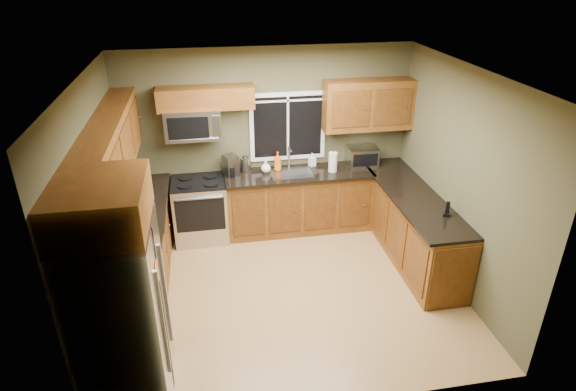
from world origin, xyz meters
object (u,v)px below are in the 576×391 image
object	(u,v)px
microwave	(193,124)
cordless_phone	(447,212)
range	(200,209)
soap_bottle_c	(266,167)
paper_towel_roll	(333,162)
soap_bottle_b	(312,160)
refrigerator	(122,318)
kettle	(245,164)
coffee_maker	(231,166)
soap_bottle_a	(278,161)
toaster_oven	(362,156)

from	to	relation	value
microwave	cordless_phone	xyz separation A→B (m)	(2.98, -1.72, -0.73)
range	soap_bottle_c	xyz separation A→B (m)	(0.99, 0.11, 0.56)
paper_towel_roll	soap_bottle_b	distance (m)	0.36
range	microwave	xyz separation A→B (m)	(-0.00, 0.14, 1.26)
refrigerator	range	bearing A→B (deg)	76.03
paper_towel_roll	kettle	bearing A→B (deg)	170.66
soap_bottle_c	range	bearing A→B (deg)	-173.63
refrigerator	microwave	bearing A→B (deg)	76.66
refrigerator	range	size ratio (longest dim) A/B	1.92
range	coffee_maker	size ratio (longest dim) A/B	3.18
soap_bottle_a	cordless_phone	size ratio (longest dim) A/B	1.50
microwave	kettle	distance (m)	0.96
coffee_maker	kettle	bearing A→B (deg)	20.08
kettle	paper_towel_roll	world-z (taller)	paper_towel_roll
soap_bottle_a	soap_bottle_b	world-z (taller)	soap_bottle_a
kettle	cordless_phone	bearing A→B (deg)	-37.68
range	toaster_oven	size ratio (longest dim) A/B	2.12
toaster_oven	kettle	xyz separation A→B (m)	(-1.76, 0.03, -0.01)
cordless_phone	range	bearing A→B (deg)	152.03
refrigerator	microwave	world-z (taller)	microwave
range	soap_bottle_c	world-z (taller)	soap_bottle_c
kettle	soap_bottle_a	xyz separation A→B (m)	(0.47, -0.03, 0.02)
refrigerator	toaster_oven	world-z (taller)	refrigerator
refrigerator	soap_bottle_c	world-z (taller)	refrigerator
microwave	soap_bottle_b	world-z (taller)	microwave
kettle	microwave	bearing A→B (deg)	-176.37
kettle	soap_bottle_a	distance (m)	0.47
toaster_oven	soap_bottle_c	world-z (taller)	toaster_oven
soap_bottle_b	soap_bottle_c	world-z (taller)	soap_bottle_b
soap_bottle_c	coffee_maker	bearing A→B (deg)	-178.90
range	paper_towel_roll	size ratio (longest dim) A/B	2.90
range	soap_bottle_b	size ratio (longest dim) A/B	4.64
refrigerator	soap_bottle_b	size ratio (longest dim) A/B	8.91
toaster_oven	soap_bottle_b	world-z (taller)	toaster_oven
range	soap_bottle_b	world-z (taller)	soap_bottle_b
range	soap_bottle_c	distance (m)	1.14
microwave	paper_towel_roll	bearing A→B (deg)	-4.76
toaster_oven	cordless_phone	bearing A→B (deg)	-73.13
paper_towel_roll	cordless_phone	bearing A→B (deg)	-56.64
range	coffee_maker	bearing A→B (deg)	11.83
soap_bottle_b	soap_bottle_c	size ratio (longest dim) A/B	1.12
toaster_oven	coffee_maker	world-z (taller)	coffee_maker
coffee_maker	soap_bottle_a	size ratio (longest dim) A/B	1.03
toaster_oven	cordless_phone	world-z (taller)	toaster_oven
range	toaster_oven	bearing A→B (deg)	3.41
kettle	toaster_oven	bearing A→B (deg)	-1.10
kettle	paper_towel_roll	bearing A→B (deg)	-9.34
range	microwave	world-z (taller)	microwave
refrigerator	cordless_phone	distance (m)	3.86
refrigerator	soap_bottle_c	size ratio (longest dim) A/B	9.99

